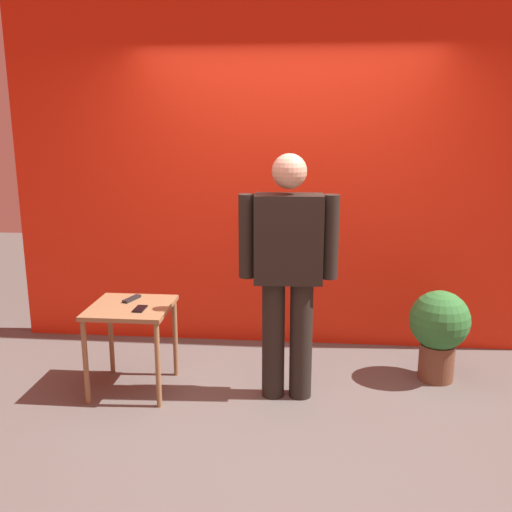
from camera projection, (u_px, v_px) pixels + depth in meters
name	position (u px, v px, depth m)	size (l,w,h in m)	color
ground_plane	(276.00, 418.00, 3.68)	(12.00, 12.00, 0.00)	#59544F
back_wall_red	(287.00, 146.00, 4.64)	(4.66, 0.12, 3.39)	red
standing_person	(288.00, 266.00, 3.78)	(0.67, 0.25, 1.69)	black
side_table	(131.00, 318.00, 3.97)	(0.56, 0.56, 0.63)	olive
cell_phone	(140.00, 309.00, 3.86)	(0.07, 0.14, 0.01)	black
tv_remote	(132.00, 299.00, 4.07)	(0.04, 0.17, 0.02)	black
potted_plant	(439.00, 328.00, 4.15)	(0.44, 0.44, 0.69)	brown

